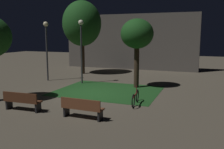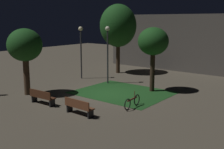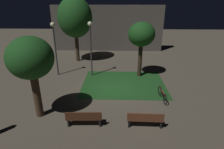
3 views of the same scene
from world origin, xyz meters
name	(u,v)px [view 1 (image 1 of 3)]	position (x,y,z in m)	size (l,w,h in m)	color
ground_plane	(93,93)	(0.00, 0.00, 0.00)	(60.00, 60.00, 0.00)	#4C4438
grass_lawn	(108,91)	(0.62, 0.90, 0.01)	(6.25, 5.07, 0.01)	#194219
bench_front_right	(22,101)	(-1.53, -4.31, 0.48)	(1.82, 0.55, 0.88)	#422314
bench_near_trees	(82,108)	(1.54, -4.31, 0.48)	(1.81, 0.52, 0.88)	brown
tree_lawn_side	(137,35)	(1.99, 2.53, 3.45)	(2.11, 2.11, 4.48)	#2D2116
tree_back_right	(82,24)	(-4.09, 6.58, 4.41)	(3.39, 3.39, 6.40)	#38281C
lamp_post_plaza_east	(81,41)	(-2.05, 2.52, 3.05)	(0.36, 0.36, 4.48)	#333338
lamp_post_path_center	(46,41)	(-4.99, 2.57, 3.01)	(0.36, 0.36, 4.42)	#333338
bicycle	(135,98)	(3.04, -1.48, 0.34)	(0.21, 1.75, 0.93)	black
building_wall_backdrop	(129,42)	(-1.17, 11.21, 2.75)	(13.62, 0.80, 5.50)	#4C4742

